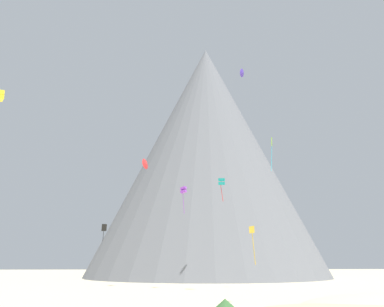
% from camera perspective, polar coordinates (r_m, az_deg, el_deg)
% --- Properties ---
extents(bush_low_patch, '(3.36, 3.36, 1.05)m').
position_cam_1_polar(bush_low_patch, '(47.75, 4.04, -17.78)').
color(bush_low_patch, '#386633').
rests_on(bush_low_patch, ground_plane).
extents(rock_massif, '(89.05, 89.05, 65.11)m').
position_cam_1_polar(rock_massif, '(132.44, 1.99, -1.88)').
color(rock_massif, slate).
rests_on(rock_massif, ground_plane).
extents(kite_red_mid, '(1.47, 1.99, 1.96)m').
position_cam_1_polar(kite_red_mid, '(84.00, -5.64, -1.24)').
color(kite_red_mid, red).
extents(kite_black_low, '(0.95, 0.64, 2.99)m').
position_cam_1_polar(kite_black_low, '(84.69, -10.63, -8.97)').
color(kite_black_low, black).
extents(kite_gold_low, '(0.67, 0.59, 4.31)m').
position_cam_1_polar(kite_gold_low, '(54.13, 7.37, -10.12)').
color(kite_gold_low, gold).
extents(kite_lime_mid, '(0.55, 1.00, 5.92)m').
position_cam_1_polar(kite_lime_mid, '(80.69, 9.64, 0.90)').
color(kite_lime_mid, '#8CD133').
extents(kite_teal_mid, '(1.17, 1.20, 3.72)m').
position_cam_1_polar(kite_teal_mid, '(74.30, 3.62, -3.45)').
color(kite_teal_mid, teal).
extents(kite_indigo_high, '(1.34, 1.58, 1.64)m').
position_cam_1_polar(kite_indigo_high, '(92.14, 6.13, 9.70)').
color(kite_indigo_high, '#5138B2').
extents(kite_violet_mid, '(1.21, 1.18, 4.55)m').
position_cam_1_polar(kite_violet_mid, '(78.51, -1.04, -4.50)').
color(kite_violet_mid, purple).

